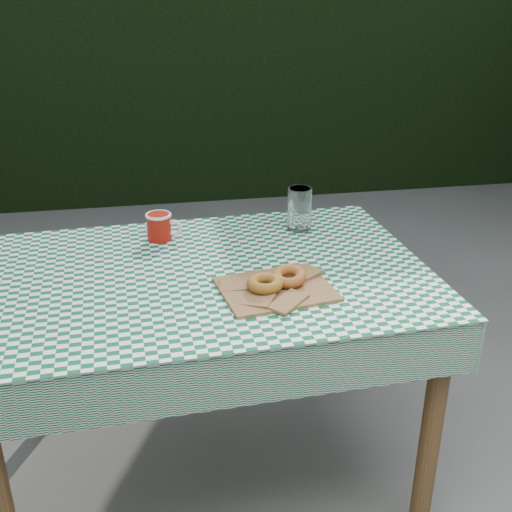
{
  "coord_description": "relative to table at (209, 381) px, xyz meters",
  "views": [
    {
      "loc": [
        -0.23,
        -1.53,
        1.55
      ],
      "look_at": [
        0.07,
        0.11,
        0.79
      ],
      "focal_mm": 43.92,
      "sensor_mm": 36.0,
      "label": 1
    }
  ],
  "objects": [
    {
      "name": "table",
      "position": [
        0.0,
        0.0,
        0.0
      ],
      "size": [
        1.31,
        0.91,
        0.75
      ],
      "primitive_type": "cube",
      "rotation": [
        0.0,
        0.0,
        0.05
      ],
      "color": "brown",
      "rests_on": "ground"
    },
    {
      "name": "paper_bag",
      "position": [
        0.18,
        -0.15,
        0.39
      ],
      "size": [
        0.33,
        0.28,
        0.02
      ],
      "primitive_type": "cube",
      "rotation": [
        0.0,
        0.0,
        0.16
      ],
      "color": "brown",
      "rests_on": "tablecloth"
    },
    {
      "name": "hedge_north",
      "position": [
        0.08,
        3.11,
        0.53
      ],
      "size": [
        7.0,
        0.7,
        1.8
      ],
      "primitive_type": "cube",
      "color": "black",
      "rests_on": "ground"
    },
    {
      "name": "coffee_mug",
      "position": [
        -0.12,
        0.27,
        0.43
      ],
      "size": [
        0.2,
        0.2,
        0.09
      ],
      "primitive_type": null,
      "rotation": [
        0.0,
        0.0,
        -0.33
      ],
      "color": "#A3140A",
      "rests_on": "tablecloth"
    },
    {
      "name": "ground",
      "position": [
        0.08,
        -0.09,
        -0.38
      ],
      "size": [
        60.0,
        60.0,
        0.0
      ],
      "primitive_type": "plane",
      "color": "#50504B",
      "rests_on": "ground"
    },
    {
      "name": "drinking_glass",
      "position": [
        0.35,
        0.28,
        0.45
      ],
      "size": [
        0.09,
        0.09,
        0.15
      ],
      "primitive_type": "cylinder",
      "rotation": [
        0.0,
        0.0,
        -0.17
      ],
      "color": "white",
      "rests_on": "tablecloth"
    },
    {
      "name": "bagel_back",
      "position": [
        0.22,
        -0.13,
        0.41
      ],
      "size": [
        0.13,
        0.13,
        0.03
      ],
      "primitive_type": "torus",
      "rotation": [
        0.0,
        0.0,
        -0.43
      ],
      "color": "#A24D21",
      "rests_on": "paper_bag"
    },
    {
      "name": "bagel_front",
      "position": [
        0.15,
        -0.16,
        0.41
      ],
      "size": [
        0.1,
        0.1,
        0.03
      ],
      "primitive_type": "torus",
      "rotation": [
        0.0,
        0.0,
        0.01
      ],
      "color": "#8A5F1C",
      "rests_on": "paper_bag"
    },
    {
      "name": "tablecloth",
      "position": [
        0.0,
        0.0,
        0.38
      ],
      "size": [
        1.34,
        0.93,
        0.01
      ],
      "primitive_type": "cube",
      "rotation": [
        0.0,
        0.0,
        0.05
      ],
      "color": "#0C502E",
      "rests_on": "table"
    }
  ]
}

